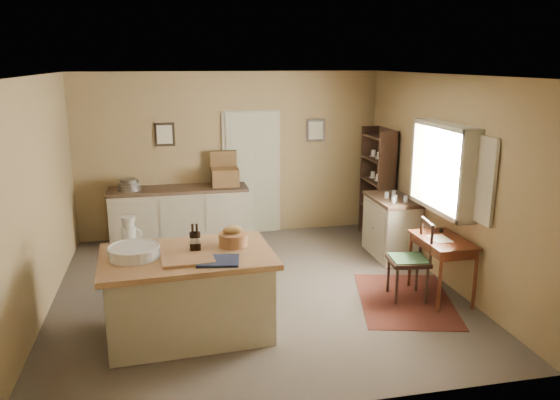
# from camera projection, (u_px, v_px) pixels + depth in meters

# --- Properties ---
(ground) EXTENTS (5.00, 5.00, 0.00)m
(ground) POSITION_uv_depth(u_px,v_px,m) (257.00, 291.00, 6.99)
(ground) COLOR #62554B
(ground) RESTS_ON ground
(wall_back) EXTENTS (5.00, 0.10, 2.70)m
(wall_back) POSITION_uv_depth(u_px,v_px,m) (230.00, 155.00, 9.02)
(wall_back) COLOR olive
(wall_back) RESTS_ON ground
(wall_front) EXTENTS (5.00, 0.10, 2.70)m
(wall_front) POSITION_uv_depth(u_px,v_px,m) (308.00, 259.00, 4.28)
(wall_front) COLOR olive
(wall_front) RESTS_ON ground
(wall_left) EXTENTS (0.10, 5.00, 2.70)m
(wall_left) POSITION_uv_depth(u_px,v_px,m) (37.00, 199.00, 6.15)
(wall_left) COLOR olive
(wall_left) RESTS_ON ground
(wall_right) EXTENTS (0.10, 5.00, 2.70)m
(wall_right) POSITION_uv_depth(u_px,v_px,m) (443.00, 179.00, 7.16)
(wall_right) COLOR olive
(wall_right) RESTS_ON ground
(ceiling) EXTENTS (5.00, 5.00, 0.00)m
(ceiling) POSITION_uv_depth(u_px,v_px,m) (254.00, 75.00, 6.32)
(ceiling) COLOR silver
(ceiling) RESTS_ON wall_back
(door) EXTENTS (0.97, 0.06, 2.11)m
(door) POSITION_uv_depth(u_px,v_px,m) (252.00, 172.00, 9.14)
(door) COLOR #ADAF92
(door) RESTS_ON ground
(framed_prints) EXTENTS (2.82, 0.02, 0.38)m
(framed_prints) POSITION_uv_depth(u_px,v_px,m) (242.00, 132.00, 8.95)
(framed_prints) COLOR black
(framed_prints) RESTS_ON ground
(window) EXTENTS (0.25, 1.99, 1.12)m
(window) POSITION_uv_depth(u_px,v_px,m) (447.00, 168.00, 6.90)
(window) COLOR #B4AA8F
(window) RESTS_ON ground
(work_island) EXTENTS (1.84, 1.26, 1.20)m
(work_island) POSITION_uv_depth(u_px,v_px,m) (188.00, 291.00, 5.80)
(work_island) COLOR #B4AA8F
(work_island) RESTS_ON ground
(sideboard) EXTENTS (2.19, 0.62, 1.18)m
(sideboard) POSITION_uv_depth(u_px,v_px,m) (180.00, 213.00, 8.78)
(sideboard) COLOR #B4AA8F
(sideboard) RESTS_ON ground
(rug) EXTENTS (1.46, 1.82, 0.01)m
(rug) POSITION_uv_depth(u_px,v_px,m) (405.00, 300.00, 6.72)
(rug) COLOR #501C15
(rug) RESTS_ON ground
(writing_desk) EXTENTS (0.53, 0.87, 0.82)m
(writing_desk) POSITION_uv_depth(u_px,v_px,m) (443.00, 246.00, 6.65)
(writing_desk) COLOR #3A170C
(writing_desk) RESTS_ON ground
(desk_chair) EXTENTS (0.51, 0.51, 0.98)m
(desk_chair) POSITION_uv_depth(u_px,v_px,m) (408.00, 261.00, 6.67)
(desk_chair) COLOR black
(desk_chair) RESTS_ON ground
(right_cabinet) EXTENTS (0.57, 1.02, 0.99)m
(right_cabinet) POSITION_uv_depth(u_px,v_px,m) (391.00, 226.00, 8.16)
(right_cabinet) COLOR #B4AA8F
(right_cabinet) RESTS_ON ground
(shelving_unit) EXTENTS (0.31, 0.82, 1.81)m
(shelving_unit) POSITION_uv_depth(u_px,v_px,m) (380.00, 184.00, 8.90)
(shelving_unit) COLOR black
(shelving_unit) RESTS_ON ground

